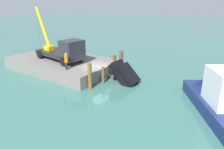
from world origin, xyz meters
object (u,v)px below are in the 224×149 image
at_px(dock_worker, 66,61).
at_px(salvaged_car, 127,78).
at_px(moored_yacht, 215,100).
at_px(crane_truck, 63,50).

bearing_deg(dock_worker, salvaged_car, 31.16).
relative_size(salvaged_car, moored_yacht, 0.33).
bearing_deg(crane_truck, moored_yacht, 4.10).
height_order(dock_worker, salvaged_car, dock_worker).
relative_size(crane_truck, moored_yacht, 1.05).
xyz_separation_m(dock_worker, moored_yacht, (13.96, 3.25, -1.80)).
height_order(dock_worker, moored_yacht, moored_yacht).
bearing_deg(crane_truck, dock_worker, -38.13).
xyz_separation_m(salvaged_car, moored_yacht, (8.55, -0.02, -0.15)).
height_order(crane_truck, moored_yacht, crane_truck).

